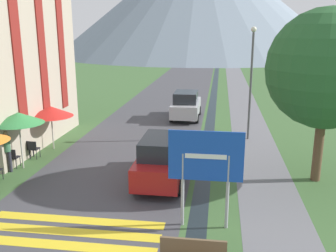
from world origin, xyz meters
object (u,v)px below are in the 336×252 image
(streetlamp, at_px, (251,75))
(tree_by_path, at_px, (327,69))
(person_standing_terrace, at_px, (7,148))
(parked_car_near, at_px, (162,159))
(parked_car_far, at_px, (186,105))
(cafe_chair_middle, at_px, (13,156))
(road_sign, at_px, (206,164))
(cafe_umbrella_middle_green, at_px, (18,118))
(cafe_chair_far_left, at_px, (33,148))
(cafe_chair_far_right, at_px, (27,147))
(cafe_umbrella_rear_red, at_px, (51,111))

(streetlamp, relative_size, tree_by_path, 0.90)
(person_standing_terrace, bearing_deg, tree_by_path, 3.87)
(parked_car_near, distance_m, streetlamp, 7.81)
(parked_car_far, height_order, cafe_chair_middle, parked_car_far)
(road_sign, height_order, streetlamp, streetlamp)
(person_standing_terrace, height_order, streetlamp, streetlamp)
(parked_car_near, xyz_separation_m, tree_by_path, (5.98, 0.92, 3.45))
(tree_by_path, bearing_deg, cafe_umbrella_middle_green, -178.27)
(cafe_chair_far_left, distance_m, streetlamp, 11.36)
(parked_car_far, height_order, cafe_chair_far_right, parked_car_far)
(cafe_chair_far_left, bearing_deg, person_standing_terrace, -113.35)
(cafe_umbrella_rear_red, height_order, tree_by_path, tree_by_path)
(person_standing_terrace, bearing_deg, parked_car_near, -0.64)
(road_sign, xyz_separation_m, tree_by_path, (4.18, 4.21, 2.36))
(parked_car_near, xyz_separation_m, streetlamp, (3.73, 6.37, 2.54))
(parked_car_near, xyz_separation_m, parked_car_far, (-0.05, 10.63, -0.00))
(cafe_chair_far_right, xyz_separation_m, cafe_umbrella_middle_green, (0.44, -1.23, 1.69))
(road_sign, height_order, person_standing_terrace, road_sign)
(cafe_chair_far_right, height_order, cafe_umbrella_middle_green, cafe_umbrella_middle_green)
(cafe_chair_far_left, xyz_separation_m, person_standing_terrace, (-0.27, -1.67, 0.51))
(parked_car_near, xyz_separation_m, cafe_umbrella_middle_green, (-6.11, 0.55, 1.30))
(cafe_chair_middle, bearing_deg, person_standing_terrace, -69.99)
(streetlamp, bearing_deg, cafe_chair_far_left, -155.01)
(cafe_chair_far_left, distance_m, cafe_umbrella_rear_red, 2.09)
(parked_car_near, relative_size, cafe_umbrella_rear_red, 1.91)
(cafe_chair_middle, height_order, person_standing_terrace, person_standing_terrace)
(tree_by_path, bearing_deg, cafe_chair_far_right, 176.07)
(road_sign, xyz_separation_m, streetlamp, (1.93, 9.67, 1.44))
(cafe_chair_far_right, bearing_deg, cafe_umbrella_middle_green, -53.22)
(cafe_chair_middle, xyz_separation_m, cafe_umbrella_rear_red, (0.55, 2.77, 1.39))
(parked_car_far, bearing_deg, cafe_umbrella_rear_red, -128.93)
(cafe_chair_far_right, distance_m, person_standing_terrace, 1.78)
(cafe_chair_far_left, height_order, streetlamp, streetlamp)
(cafe_umbrella_middle_green, height_order, streetlamp, streetlamp)
(parked_car_far, relative_size, person_standing_terrace, 2.21)
(tree_by_path, bearing_deg, road_sign, -134.83)
(tree_by_path, bearing_deg, parked_car_far, 121.83)
(streetlamp, bearing_deg, cafe_chair_far_right, -155.90)
(road_sign, distance_m, cafe_umbrella_middle_green, 8.79)
(road_sign, relative_size, tree_by_path, 0.45)
(road_sign, height_order, tree_by_path, tree_by_path)
(person_standing_terrace, bearing_deg, road_sign, -22.10)
(cafe_chair_far_left, distance_m, cafe_umbrella_middle_green, 2.07)
(cafe_chair_far_left, bearing_deg, parked_car_near, -29.78)
(parked_car_near, relative_size, tree_by_path, 0.63)
(cafe_chair_middle, xyz_separation_m, cafe_chair_far_right, (-0.02, 1.27, 0.00))
(cafe_chair_far_left, bearing_deg, streetlamp, 10.82)
(parked_car_far, distance_m, cafe_chair_middle, 12.02)
(cafe_chair_far_right, distance_m, cafe_umbrella_rear_red, 2.13)
(road_sign, distance_m, person_standing_terrace, 9.00)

